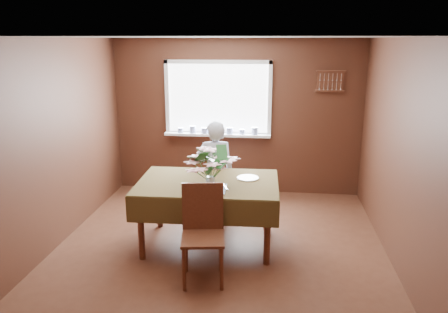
# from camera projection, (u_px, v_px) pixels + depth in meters

# --- Properties ---
(floor) EXTENTS (4.50, 4.50, 0.00)m
(floor) POSITION_uv_depth(u_px,v_px,m) (219.00, 253.00, 5.24)
(floor) COLOR #4C281A
(floor) RESTS_ON ground
(ceiling) EXTENTS (4.50, 4.50, 0.00)m
(ceiling) POSITION_uv_depth(u_px,v_px,m) (218.00, 37.00, 4.58)
(ceiling) COLOR white
(ceiling) RESTS_ON wall_back
(wall_back) EXTENTS (4.00, 0.00, 4.00)m
(wall_back) POSITION_uv_depth(u_px,v_px,m) (237.00, 117.00, 7.06)
(wall_back) COLOR brown
(wall_back) RESTS_ON floor
(wall_front) EXTENTS (4.00, 0.00, 4.00)m
(wall_front) POSITION_uv_depth(u_px,v_px,m) (171.00, 241.00, 2.75)
(wall_front) COLOR brown
(wall_front) RESTS_ON floor
(wall_left) EXTENTS (0.00, 4.50, 4.50)m
(wall_left) POSITION_uv_depth(u_px,v_px,m) (50.00, 147.00, 5.14)
(wall_left) COLOR brown
(wall_left) RESTS_ON floor
(wall_right) EXTENTS (0.00, 4.50, 4.50)m
(wall_right) POSITION_uv_depth(u_px,v_px,m) (403.00, 158.00, 4.68)
(wall_right) COLOR brown
(wall_right) RESTS_ON floor
(window_assembly) EXTENTS (1.72, 0.20, 1.22)m
(window_assembly) POSITION_uv_depth(u_px,v_px,m) (218.00, 112.00, 7.02)
(window_assembly) COLOR white
(window_assembly) RESTS_ON wall_back
(spoon_rack) EXTENTS (0.44, 0.05, 0.33)m
(spoon_rack) POSITION_uv_depth(u_px,v_px,m) (330.00, 81.00, 6.71)
(spoon_rack) COLOR #592E1D
(spoon_rack) RESTS_ON wall_back
(dining_table) EXTENTS (1.73, 1.20, 0.83)m
(dining_table) POSITION_uv_depth(u_px,v_px,m) (208.00, 189.00, 5.28)
(dining_table) COLOR #592E1D
(dining_table) RESTS_ON floor
(chair_far) EXTENTS (0.49, 0.49, 0.96)m
(chair_far) POSITION_uv_depth(u_px,v_px,m) (214.00, 181.00, 6.20)
(chair_far) COLOR #592E1D
(chair_far) RESTS_ON floor
(chair_near) EXTENTS (0.50, 0.50, 1.02)m
(chair_near) POSITION_uv_depth(u_px,v_px,m) (203.00, 229.00, 4.58)
(chair_near) COLOR #592E1D
(chair_near) RESTS_ON floor
(seated_woman) EXTENTS (0.57, 0.43, 1.42)m
(seated_woman) POSITION_uv_depth(u_px,v_px,m) (215.00, 171.00, 6.03)
(seated_woman) COLOR white
(seated_woman) RESTS_ON floor
(flower_bouquet) EXTENTS (0.52, 0.52, 0.44)m
(flower_bouquet) POSITION_uv_depth(u_px,v_px,m) (210.00, 163.00, 4.98)
(flower_bouquet) COLOR white
(flower_bouquet) RESTS_ON dining_table
(side_plate) EXTENTS (0.32, 0.32, 0.01)m
(side_plate) POSITION_uv_depth(u_px,v_px,m) (248.00, 178.00, 5.37)
(side_plate) COLOR white
(side_plate) RESTS_ON dining_table
(table_knife) EXTENTS (0.09, 0.20, 0.00)m
(table_knife) POSITION_uv_depth(u_px,v_px,m) (225.00, 186.00, 5.06)
(table_knife) COLOR silver
(table_knife) RESTS_ON dining_table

